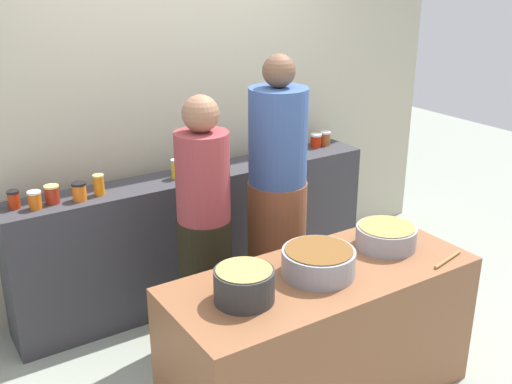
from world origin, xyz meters
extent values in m
plane|color=gray|center=(0.00, 0.00, 0.00)|extent=(12.00, 12.00, 0.00)
cube|color=#B8B198|center=(0.00, 1.45, 1.50)|extent=(4.80, 0.12, 3.00)
cube|color=#35343A|center=(0.00, 1.10, 0.48)|extent=(2.70, 0.36, 0.95)
cube|color=brown|center=(0.00, -0.30, 0.40)|extent=(1.70, 0.70, 0.80)
cylinder|color=#B52A0C|center=(-1.23, 1.12, 1.00)|extent=(0.07, 0.07, 0.10)
cylinder|color=black|center=(-1.23, 1.12, 1.06)|extent=(0.07, 0.07, 0.01)
cylinder|color=#D55C13|center=(-1.12, 1.05, 1.00)|extent=(0.08, 0.08, 0.10)
cylinder|color=silver|center=(-1.12, 1.05, 1.05)|extent=(0.08, 0.08, 0.01)
cylinder|color=#A42816|center=(-1.01, 1.08, 1.00)|extent=(0.09, 0.09, 0.10)
cylinder|color=#D6C666|center=(-1.01, 1.08, 1.06)|extent=(0.09, 0.09, 0.01)
cylinder|color=orange|center=(-0.85, 1.04, 1.00)|extent=(0.09, 0.09, 0.10)
cylinder|color=black|center=(-0.85, 1.04, 1.06)|extent=(0.09, 0.09, 0.01)
cylinder|color=orange|center=(-0.72, 1.07, 1.01)|extent=(0.07, 0.07, 0.12)
cylinder|color=#D6C666|center=(-0.72, 1.07, 1.08)|extent=(0.07, 0.07, 0.01)
cylinder|color=gold|center=(-0.17, 1.09, 1.01)|extent=(0.07, 0.07, 0.12)
cylinder|color=silver|center=(-0.17, 1.09, 1.08)|extent=(0.07, 0.07, 0.01)
cylinder|color=brown|center=(-0.06, 1.03, 1.01)|extent=(0.08, 0.08, 0.11)
cylinder|color=#D6C666|center=(-0.06, 1.03, 1.07)|extent=(0.09, 0.09, 0.01)
cylinder|color=gold|center=(0.20, 1.08, 1.01)|extent=(0.07, 0.07, 0.12)
cylinder|color=#D6C666|center=(0.20, 1.08, 1.08)|extent=(0.08, 0.08, 0.01)
cylinder|color=#34512E|center=(0.56, 1.04, 0.99)|extent=(0.08, 0.08, 0.09)
cylinder|color=#D6C666|center=(0.56, 1.04, 1.04)|extent=(0.08, 0.08, 0.01)
cylinder|color=#AB2B28|center=(0.76, 1.15, 1.00)|extent=(0.07, 0.07, 0.10)
cylinder|color=black|center=(0.76, 1.15, 1.05)|extent=(0.07, 0.07, 0.01)
cylinder|color=#B7210B|center=(1.09, 1.16, 1.00)|extent=(0.09, 0.09, 0.09)
cylinder|color=silver|center=(1.09, 1.16, 1.05)|extent=(0.09, 0.09, 0.02)
cylinder|color=#9B4B1C|center=(1.19, 1.17, 1.00)|extent=(0.08, 0.08, 0.10)
cylinder|color=silver|center=(1.19, 1.17, 1.05)|extent=(0.09, 0.09, 0.01)
cylinder|color=#2D2D2D|center=(-0.49, -0.31, 0.88)|extent=(0.30, 0.30, 0.16)
cylinder|color=#B7894A|center=(-0.49, -0.31, 0.97)|extent=(0.27, 0.27, 0.00)
cylinder|color=gray|center=(-0.03, -0.30, 0.87)|extent=(0.39, 0.39, 0.14)
cylinder|color=brown|center=(-0.03, -0.30, 0.94)|extent=(0.36, 0.36, 0.00)
cylinder|color=gray|center=(0.50, -0.25, 0.86)|extent=(0.35, 0.35, 0.12)
cylinder|color=#BB8344|center=(0.50, -0.25, 0.93)|extent=(0.32, 0.32, 0.00)
cylinder|color=#9E703D|center=(0.66, -0.57, 0.81)|extent=(0.26, 0.08, 0.02)
cylinder|color=black|center=(-0.28, 0.50, 0.44)|extent=(0.34, 0.34, 0.88)
cylinder|color=brown|center=(-0.28, 0.50, 1.16)|extent=(0.32, 0.32, 0.54)
sphere|color=#8C6047|center=(-0.28, 0.50, 1.53)|extent=(0.22, 0.22, 0.22)
cylinder|color=brown|center=(0.28, 0.53, 0.50)|extent=(0.39, 0.39, 1.00)
cylinder|color=#35528C|center=(0.28, 0.53, 1.31)|extent=(0.37, 0.37, 0.61)
sphere|color=brown|center=(0.28, 0.53, 1.72)|extent=(0.21, 0.21, 0.21)
camera|label=1|loc=(-1.84, -2.50, 2.34)|focal=42.69mm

